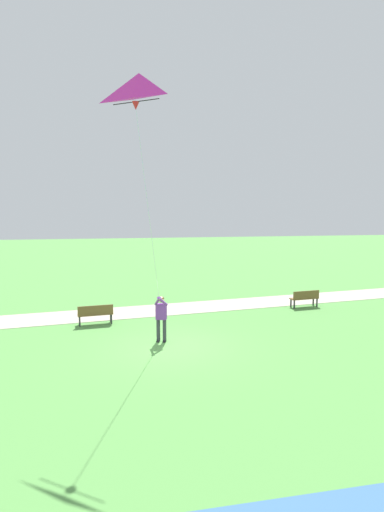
% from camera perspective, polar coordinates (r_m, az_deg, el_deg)
% --- Properties ---
extents(ground_plane, '(120.00, 120.00, 0.00)m').
position_cam_1_polar(ground_plane, '(15.14, -3.11, -12.61)').
color(ground_plane, '#569947').
extents(walkway_path, '(5.98, 32.07, 0.02)m').
position_cam_1_polar(walkway_path, '(20.80, 0.15, -7.29)').
color(walkway_path, '#B7AD99').
rests_on(walkway_path, ground).
extents(person_kite_flyer, '(0.63, 0.50, 1.83)m').
position_cam_1_polar(person_kite_flyer, '(15.34, -4.39, -8.27)').
color(person_kite_flyer, '#232328').
rests_on(person_kite_flyer, ground).
extents(flying_kite, '(3.41, 1.58, 6.93)m').
position_cam_1_polar(flying_kite, '(12.09, -7.54, 21.90)').
color(flying_kite, '#E02D9E').
extents(park_bench_near_walkway, '(0.61, 1.54, 0.88)m').
position_cam_1_polar(park_bench_near_walkway, '(18.15, -13.51, -7.87)').
color(park_bench_near_walkway, brown).
rests_on(park_bench_near_walkway, ground).
extents(park_bench_far_walkway, '(0.61, 1.54, 0.88)m').
position_cam_1_polar(park_bench_far_walkway, '(21.56, 15.69, -5.66)').
color(park_bench_far_walkway, brown).
rests_on(park_bench_far_walkway, ground).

